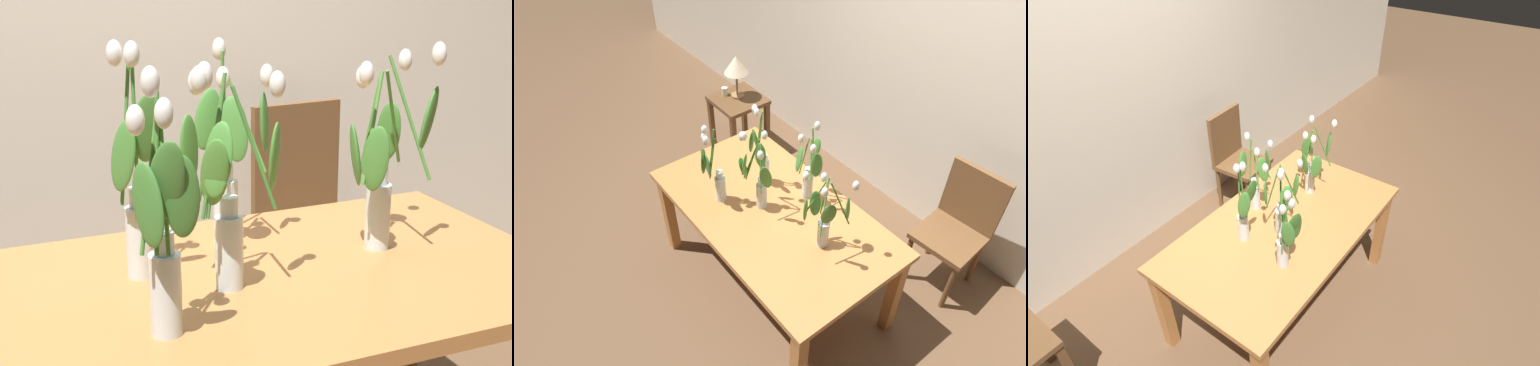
{
  "view_description": "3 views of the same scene",
  "coord_description": "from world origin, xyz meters",
  "views": [
    {
      "loc": [
        -0.69,
        -1.63,
        1.51
      ],
      "look_at": [
        0.0,
        -0.03,
        0.99
      ],
      "focal_mm": 54.39,
      "sensor_mm": 36.0,
      "label": 1
    },
    {
      "loc": [
        1.63,
        -1.26,
        2.81
      ],
      "look_at": [
        0.01,
        -0.03,
        0.99
      ],
      "focal_mm": 32.59,
      "sensor_mm": 36.0,
      "label": 2
    },
    {
      "loc": [
        -1.55,
        -1.14,
        2.49
      ],
      "look_at": [
        0.06,
        0.04,
        1.02
      ],
      "focal_mm": 28.17,
      "sensor_mm": 36.0,
      "label": 3
    }
  ],
  "objects": [
    {
      "name": "tulip_vase_3",
      "position": [
        -0.29,
        -0.23,
        0.95
      ],
      "size": [
        0.14,
        0.16,
        0.58
      ],
      "color": "silver",
      "rests_on": "dining_table"
    },
    {
      "name": "dining_chair",
      "position": [
        0.69,
        1.05,
        0.52
      ],
      "size": [
        0.43,
        0.43,
        0.93
      ],
      "color": "brown",
      "rests_on": "ground"
    },
    {
      "name": "tulip_vase_2",
      "position": [
        -0.25,
        0.1,
        0.94
      ],
      "size": [
        0.14,
        0.14,
        0.59
      ],
      "color": "silver",
      "rests_on": "dining_table"
    },
    {
      "name": "tulip_vase_0",
      "position": [
        -0.08,
        -0.05,
        0.97
      ],
      "size": [
        0.24,
        0.23,
        0.56
      ],
      "color": "silver",
      "rests_on": "dining_table"
    },
    {
      "name": "dining_table",
      "position": [
        0.0,
        0.0,
        0.65
      ],
      "size": [
        1.6,
        0.9,
        0.74
      ],
      "color": "#B7753D",
      "rests_on": "ground"
    },
    {
      "name": "tulip_vase_4",
      "position": [
        0.04,
        0.25,
        0.95
      ],
      "size": [
        0.21,
        0.21,
        0.56
      ],
      "color": "silver",
      "rests_on": "dining_table"
    },
    {
      "name": "tulip_vase_1",
      "position": [
        0.4,
        0.05,
        0.96
      ],
      "size": [
        0.26,
        0.26,
        0.57
      ],
      "color": "silver",
      "rests_on": "dining_table"
    }
  ]
}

